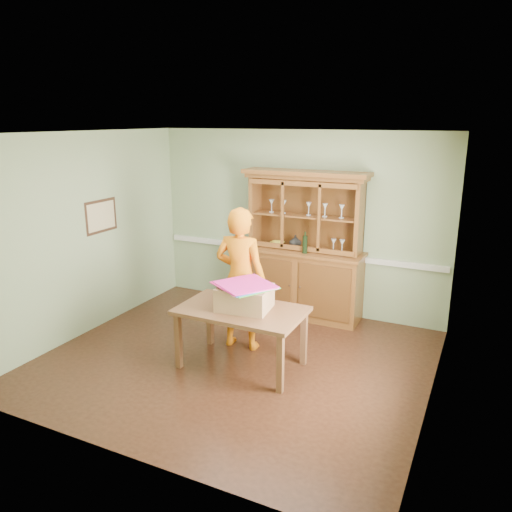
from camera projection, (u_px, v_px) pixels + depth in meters
The scene contains 14 objects.
floor at pixel (235, 360), 6.09m from camera, with size 4.50×4.50×0.00m, color #462516.
ceiling at pixel (233, 133), 5.37m from camera, with size 4.50×4.50×0.00m, color white.
wall_back at pixel (297, 222), 7.47m from camera, with size 4.50×4.50×0.00m, color gray.
wall_left at pixel (86, 235), 6.67m from camera, with size 4.00×4.00×0.00m, color gray.
wall_right at pixel (440, 280), 4.79m from camera, with size 4.00×4.00×0.00m, color gray.
wall_front at pixel (117, 313), 4.00m from camera, with size 4.50×4.50×0.00m, color gray.
chair_rail at pixel (296, 252), 7.57m from camera, with size 4.41×0.05×0.08m, color silver.
framed_map at pixel (101, 216), 6.87m from camera, with size 0.03×0.60×0.46m.
window_panel at pixel (436, 274), 4.50m from camera, with size 0.03×0.96×1.36m.
china_hutch at pixel (303, 266), 7.34m from camera, with size 1.82×0.60×2.14m.
dining_table at pixel (241, 316), 5.79m from camera, with size 1.45×0.87×0.73m.
cardboard_box at pixel (245, 298), 5.73m from camera, with size 0.58×0.47×0.27m, color #A27653.
kite_stack at pixel (245, 285), 5.67m from camera, with size 0.78×0.78×0.04m.
person at pixel (241, 279), 6.25m from camera, with size 0.66×0.44×1.82m, color orange.
Camera 1 is at (2.62, -4.88, 2.85)m, focal length 35.00 mm.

